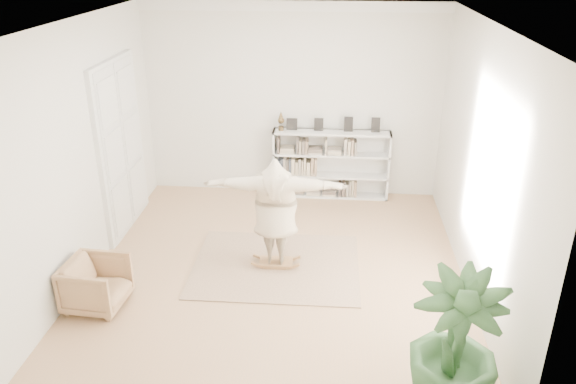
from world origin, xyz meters
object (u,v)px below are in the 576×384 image
object	(u,v)px
rocker_board	(276,262)
houseplant	(454,346)
person	(275,209)
armchair	(96,284)
bookshelf	(331,165)

from	to	relation	value
rocker_board	houseplant	bearing A→B (deg)	-52.55
person	houseplant	distance (m)	3.40
rocker_board	armchair	bearing A→B (deg)	-152.21
rocker_board	houseplant	world-z (taller)	houseplant
bookshelf	person	distance (m)	2.82
armchair	rocker_board	xyz separation A→B (m)	(2.28, 1.22, -0.28)
bookshelf	rocker_board	xyz separation A→B (m)	(-0.77, -2.69, -0.57)
bookshelf	rocker_board	bearing A→B (deg)	-105.89
armchair	houseplant	bearing A→B (deg)	-103.89
bookshelf	rocker_board	size ratio (longest dim) A/B	4.34
rocker_board	person	size ratio (longest dim) A/B	0.25
armchair	person	distance (m)	2.66
bookshelf	houseplant	xyz separation A→B (m)	(1.32, -5.37, 0.18)
rocker_board	person	bearing A→B (deg)	179.51
armchair	houseplant	size ratio (longest dim) A/B	0.47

